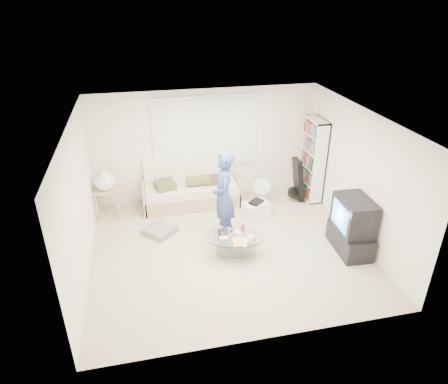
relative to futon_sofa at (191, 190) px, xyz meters
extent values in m
plane|color=tan|center=(0.42, -1.88, -0.35)|extent=(5.00, 5.00, 0.00)
cube|color=silver|center=(0.42, 0.37, 0.90)|extent=(5.00, 0.02, 2.50)
cube|color=silver|center=(0.42, -4.13, 0.90)|extent=(5.00, 0.02, 2.50)
cube|color=silver|center=(-2.08, -1.88, 0.90)|extent=(0.02, 4.50, 2.50)
cube|color=silver|center=(2.92, -1.88, 0.90)|extent=(0.02, 4.50, 2.50)
cube|color=white|center=(0.42, -1.88, 2.15)|extent=(5.00, 4.50, 0.02)
cube|color=white|center=(0.42, 0.34, 1.20)|extent=(2.32, 0.06, 1.62)
cube|color=black|center=(0.42, 0.33, 1.20)|extent=(2.20, 0.01, 1.50)
cube|color=silver|center=(0.42, 0.30, 1.20)|extent=(2.16, 0.04, 1.50)
cube|color=silver|center=(0.42, 0.32, 1.20)|extent=(2.32, 0.08, 1.62)
cube|color=tan|center=(0.00, -0.05, -0.18)|extent=(2.09, 0.84, 0.33)
cube|color=beige|center=(0.00, -0.07, 0.07)|extent=(2.01, 0.77, 0.17)
cube|color=beige|center=(0.00, 0.29, 0.39)|extent=(2.01, 0.23, 0.64)
cube|color=tan|center=(-1.05, -0.05, -0.05)|extent=(0.06, 0.84, 0.59)
cube|color=tan|center=(1.05, -0.05, -0.05)|extent=(0.06, 0.84, 0.59)
cube|color=#434E29|center=(-0.58, -0.10, 0.23)|extent=(0.50, 0.50, 0.15)
cylinder|color=#434E29|center=(0.16, -0.13, 0.27)|extent=(0.52, 0.23, 0.23)
cube|color=#422D21|center=(0.63, -0.07, 0.22)|extent=(0.44, 0.44, 0.13)
cube|color=slate|center=(-0.79, -1.07, -0.28)|extent=(0.76, 0.76, 0.12)
cube|color=tan|center=(-1.80, -0.11, 0.26)|extent=(0.55, 0.44, 0.04)
cube|color=tan|center=(-2.02, -0.27, -0.05)|extent=(0.04, 0.04, 0.59)
cube|color=tan|center=(-1.59, -0.27, -0.05)|extent=(0.04, 0.04, 0.59)
cube|color=tan|center=(-2.02, 0.05, -0.05)|extent=(0.04, 0.04, 0.59)
cube|color=tan|center=(-1.59, 0.05, -0.05)|extent=(0.04, 0.04, 0.59)
imported|color=white|center=(-1.80, -0.11, 0.51)|extent=(0.44, 0.44, 0.46)
cube|color=white|center=(2.75, -0.25, 0.59)|extent=(0.30, 0.79, 1.87)
cube|color=black|center=(2.40, -0.35, 0.18)|extent=(0.26, 0.36, 1.00)
cylinder|color=black|center=(2.36, -0.35, -0.16)|extent=(0.36, 0.37, 0.15)
cylinder|color=white|center=(1.53, -0.34, -0.33)|extent=(0.26, 0.26, 0.03)
cylinder|color=white|center=(1.53, -0.34, -0.17)|extent=(0.04, 0.04, 0.33)
cylinder|color=white|center=(1.53, -0.34, 0.10)|extent=(0.40, 0.24, 0.38)
cylinder|color=white|center=(1.53, -0.34, 0.10)|extent=(0.11, 0.09, 0.10)
cube|color=white|center=(1.27, -0.84, -0.19)|extent=(0.60, 0.49, 0.31)
cube|color=black|center=(1.27, -0.84, -0.01)|extent=(0.36, 0.35, 0.05)
cube|color=black|center=(2.62, -2.41, -0.13)|extent=(0.57, 1.00, 0.43)
cube|color=black|center=(2.62, -2.41, 0.40)|extent=(0.58, 0.84, 0.63)
cube|color=#60C2FD|center=(2.36, -2.40, 0.40)|extent=(0.05, 0.63, 0.48)
ellipsoid|color=silver|center=(0.50, -2.12, 0.04)|extent=(1.17, 0.87, 0.02)
ellipsoid|color=silver|center=(0.50, -2.12, -0.23)|extent=(0.89, 0.66, 0.01)
cylinder|color=silver|center=(0.10, -2.25, -0.16)|extent=(0.03, 0.03, 0.37)
cylinder|color=silver|center=(0.82, -2.40, -0.16)|extent=(0.03, 0.03, 0.37)
cylinder|color=silver|center=(0.18, -1.84, -0.16)|extent=(0.03, 0.03, 0.37)
cylinder|color=silver|center=(0.90, -1.98, -0.16)|extent=(0.03, 0.03, 0.37)
cube|color=white|center=(0.28, -2.15, 0.07)|extent=(0.15, 0.11, 0.04)
cube|color=white|center=(0.56, -2.03, 0.07)|extent=(0.17, 0.17, 0.04)
cube|color=white|center=(0.75, -2.22, 0.07)|extent=(0.17, 0.17, 0.04)
cylinder|color=silver|center=(0.46, -1.93, 0.10)|extent=(0.06, 0.06, 0.11)
cylinder|color=#CE254D|center=(0.68, -1.96, 0.11)|extent=(0.06, 0.06, 0.12)
cube|color=black|center=(0.24, -1.95, 0.06)|extent=(0.06, 0.17, 0.02)
cube|color=white|center=(0.56, -2.31, 0.05)|extent=(0.31, 0.35, 0.01)
cube|color=tan|center=(0.51, -2.32, 0.06)|extent=(0.22, 0.28, 0.01)
imported|color=#2F4D6B|center=(0.42, -1.46, 0.54)|extent=(0.52, 0.70, 1.78)
camera|label=1|loc=(-0.99, -7.94, 4.03)|focal=32.00mm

